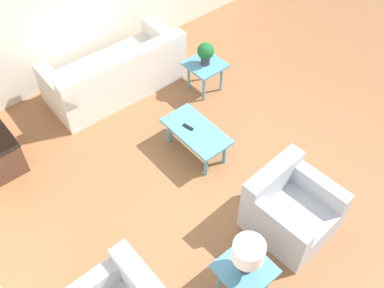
# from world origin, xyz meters

# --- Properties ---
(ground_plane) EXTENTS (14.00, 14.00, 0.00)m
(ground_plane) POSITION_xyz_m (0.00, 0.00, 0.00)
(ground_plane) COLOR #8E5B38
(sofa) EXTENTS (1.00, 2.14, 0.84)m
(sofa) POSITION_xyz_m (2.25, 0.16, 0.31)
(sofa) COLOR silver
(sofa) RESTS_ON ground_plane
(armchair) EXTENTS (0.96, 0.93, 0.81)m
(armchair) POSITION_xyz_m (-1.13, -0.02, 0.32)
(armchair) COLOR #A8ADB2
(armchair) RESTS_ON ground_plane
(coffee_table) EXTENTS (0.96, 0.50, 0.43)m
(coffee_table) POSITION_xyz_m (0.47, 0.06, 0.38)
(coffee_table) COLOR teal
(coffee_table) RESTS_ON ground_plane
(side_table_plant) EXTENTS (0.53, 0.53, 0.50)m
(side_table_plant) POSITION_xyz_m (1.38, -0.90, 0.43)
(side_table_plant) COLOR teal
(side_table_plant) RESTS_ON ground_plane
(side_table_lamp) EXTENTS (0.53, 0.53, 0.50)m
(side_table_lamp) POSITION_xyz_m (-1.39, 0.98, 0.43)
(side_table_lamp) COLOR teal
(side_table_lamp) RESTS_ON ground_plane
(potted_plant) EXTENTS (0.25, 0.25, 0.36)m
(potted_plant) POSITION_xyz_m (1.38, -0.90, 0.72)
(potted_plant) COLOR #333338
(potted_plant) RESTS_ON side_table_plant
(table_lamp) EXTENTS (0.32, 0.32, 0.47)m
(table_lamp) POSITION_xyz_m (-1.39, 0.98, 0.82)
(table_lamp) COLOR #333333
(table_lamp) RESTS_ON side_table_lamp
(remote_control) EXTENTS (0.16, 0.07, 0.02)m
(remote_control) POSITION_xyz_m (0.57, 0.11, 0.44)
(remote_control) COLOR black
(remote_control) RESTS_ON coffee_table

